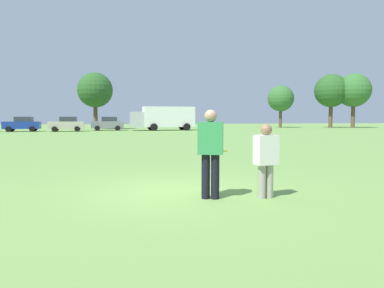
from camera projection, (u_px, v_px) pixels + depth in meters
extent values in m
plane|color=#6B9347|center=(173.00, 191.00, 7.83)|extent=(191.52, 191.52, 0.00)
cylinder|color=black|center=(206.00, 176.00, 7.07)|extent=(0.17, 0.17, 0.89)
cylinder|color=black|center=(215.00, 177.00, 7.05)|extent=(0.17, 0.17, 0.89)
cube|color=#338C4C|center=(211.00, 138.00, 7.00)|extent=(0.56, 0.44, 0.64)
sphere|color=tan|center=(211.00, 116.00, 6.97)|extent=(0.25, 0.25, 0.25)
cylinder|color=gray|center=(269.00, 181.00, 7.16)|extent=(0.16, 0.16, 0.68)
cylinder|color=gray|center=(262.00, 182.00, 7.10)|extent=(0.16, 0.16, 0.68)
cube|color=silver|center=(266.00, 150.00, 7.09)|extent=(0.48, 0.32, 0.59)
sphere|color=#8C664C|center=(266.00, 130.00, 7.06)|extent=(0.23, 0.23, 0.23)
cylinder|color=yellow|center=(221.00, 151.00, 7.26)|extent=(0.27, 0.27, 0.05)
cube|color=navy|center=(22.00, 125.00, 43.50)|extent=(4.24, 1.89, 0.90)
cube|color=#2D333D|center=(24.00, 119.00, 43.52)|extent=(2.03, 1.68, 0.64)
cylinder|color=black|center=(8.00, 129.00, 42.23)|extent=(0.66, 0.23, 0.66)
cylinder|color=black|center=(12.00, 129.00, 44.16)|extent=(0.66, 0.23, 0.66)
cylinder|color=black|center=(32.00, 129.00, 42.91)|extent=(0.66, 0.23, 0.66)
cylinder|color=black|center=(35.00, 129.00, 44.84)|extent=(0.66, 0.23, 0.66)
cube|color=#B7AD99|center=(66.00, 125.00, 43.86)|extent=(4.24, 1.89, 0.90)
cube|color=#2D333D|center=(68.00, 119.00, 43.88)|extent=(2.03, 1.68, 0.64)
cylinder|color=black|center=(54.00, 129.00, 42.59)|extent=(0.66, 0.23, 0.66)
cylinder|color=black|center=(56.00, 129.00, 44.52)|extent=(0.66, 0.23, 0.66)
cylinder|color=black|center=(77.00, 129.00, 43.27)|extent=(0.66, 0.23, 0.66)
cylinder|color=black|center=(78.00, 128.00, 45.20)|extent=(0.66, 0.23, 0.66)
cube|color=slate|center=(107.00, 125.00, 47.19)|extent=(4.24, 1.89, 0.90)
cube|color=#2D333D|center=(109.00, 119.00, 47.20)|extent=(2.03, 1.68, 0.64)
cylinder|color=black|center=(97.00, 128.00, 45.92)|extent=(0.66, 0.23, 0.66)
cylinder|color=black|center=(97.00, 128.00, 47.84)|extent=(0.66, 0.23, 0.66)
cylinder|color=black|center=(118.00, 128.00, 46.60)|extent=(0.66, 0.23, 0.66)
cylinder|color=black|center=(117.00, 128.00, 48.52)|extent=(0.66, 0.23, 0.66)
cube|color=white|center=(168.00, 117.00, 47.92)|extent=(6.85, 2.64, 2.70)
cube|color=#B2B2B7|center=(137.00, 119.00, 46.85)|extent=(1.85, 2.34, 2.00)
cylinder|color=black|center=(154.00, 127.00, 46.12)|extent=(0.97, 0.30, 0.96)
cylinder|color=black|center=(151.00, 127.00, 48.76)|extent=(0.97, 0.30, 0.96)
cylinder|color=black|center=(187.00, 127.00, 47.28)|extent=(0.97, 0.30, 0.96)
cylinder|color=black|center=(182.00, 126.00, 49.92)|extent=(0.97, 0.30, 0.96)
cylinder|color=brown|center=(96.00, 117.00, 52.65)|extent=(0.60, 0.60, 3.61)
sphere|color=#285623|center=(95.00, 90.00, 52.36)|extent=(5.16, 5.16, 5.16)
cylinder|color=brown|center=(280.00, 119.00, 62.42)|extent=(0.53, 0.53, 3.19)
sphere|color=#33662D|center=(281.00, 98.00, 62.16)|extent=(4.56, 4.56, 4.56)
cylinder|color=brown|center=(331.00, 116.00, 62.20)|extent=(0.67, 0.67, 4.02)
sphere|color=#285623|center=(331.00, 91.00, 61.88)|extent=(5.74, 5.74, 5.74)
cylinder|color=brown|center=(353.00, 116.00, 61.39)|extent=(0.67, 0.67, 4.03)
sphere|color=#33662D|center=(354.00, 90.00, 61.07)|extent=(5.75, 5.75, 5.75)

